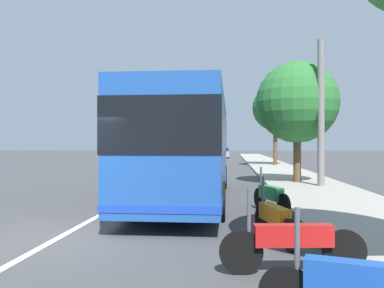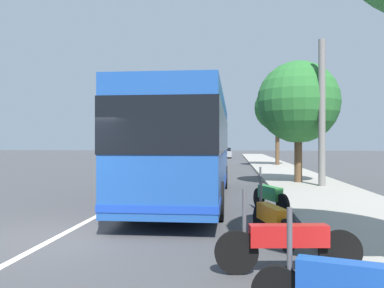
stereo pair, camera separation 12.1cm
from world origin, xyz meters
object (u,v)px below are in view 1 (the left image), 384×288
Objects in this scene: car_oncoming at (203,162)px; roadside_tree_mid_block at (297,102)px; motorcycle_angled at (274,218)px; car_behind_bus at (175,155)px; roadside_tree_far_block at (275,108)px; motorcycle_far_end at (292,242)px; car_side_street at (221,153)px; coach_bus at (188,144)px; utility_pole at (321,114)px; motorcycle_by_tree at (363,288)px; motorcycle_mid_row at (271,196)px.

car_oncoming is 9.28m from roadside_tree_mid_block.
car_behind_bus is (36.00, 6.91, 0.20)m from motorcycle_angled.
roadside_tree_far_block is (15.78, -0.72, 1.10)m from roadside_tree_mid_block.
car_side_street is (49.39, 2.11, 0.21)m from motorcycle_far_end.
coach_bus is 6.72m from utility_pole.
motorcycle_far_end is 49.44m from car_side_street.
car_oncoming is 0.64× the size of utility_pole.
motorcycle_angled is at bearing -95.17° from motorcycle_far_end.
roadside_tree_mid_block is (13.29, -2.25, 3.44)m from motorcycle_far_end.
car_behind_bus reaches higher than motorcycle_angled.
motorcycle_angled is at bearing 10.41° from car_behind_bus.
roadside_tree_mid_block is at bearing -79.50° from motorcycle_by_tree.
motorcycle_far_end is 5.38m from motorcycle_mid_row.
utility_pole is (11.59, -2.97, 2.74)m from motorcycle_far_end.
coach_bus is at bearing 6.63° from motorcycle_angled.
car_behind_bus is at bearing -9.20° from motorcycle_mid_row.
car_oncoming is at bearing 32.80° from utility_pole.
car_side_street is (28.95, -0.62, -0.05)m from car_oncoming.
coach_bus is 2.53× the size of car_behind_bus.
car_behind_bus is at bearing -86.35° from motorcycle_far_end.
motorcycle_by_tree is 0.46× the size of car_behind_bus.
car_oncoming reaches higher than motorcycle_angled.
coach_bus is at bearing -79.62° from motorcycle_far_end.
roadside_tree_far_block is at bearing 47.58° from car_behind_bus.
coach_bus reaches higher than car_side_street.
roadside_tree_far_block is (21.34, -5.35, 3.06)m from coach_bus.
utility_pole is at bearing -45.53° from motorcycle_mid_row.
motorcycle_far_end is 0.54× the size of car_oncoming.
car_side_street is (44.02, 2.33, 0.22)m from motorcycle_mid_row.
motorcycle_mid_row is (3.37, -0.27, 0.01)m from motorcycle_angled.
car_oncoming reaches higher than motorcycle_by_tree.
motorcycle_mid_row is (-2.36, -2.60, -1.49)m from coach_bus.
motorcycle_mid_row is (5.37, -0.22, -0.00)m from motorcycle_far_end.
motorcycle_by_tree is 0.36× the size of roadside_tree_mid_block.
car_side_street reaches higher than motorcycle_angled.
car_behind_bus is 14.06m from roadside_tree_far_block.
motorcycle_far_end reaches higher than motorcycle_mid_row.
roadside_tree_far_block is at bearing -33.06° from car_oncoming.
car_side_street is at bearing -18.59° from motorcycle_mid_row.
motorcycle_mid_row reaches higher than motorcycle_angled.
car_side_street is 38.23m from utility_pole.
motorcycle_mid_row is 0.28× the size of roadside_tree_far_block.
car_side_street is 21.39m from roadside_tree_far_block.
utility_pole reaches higher than motorcycle_angled.
motorcycle_by_tree is at bearing 175.30° from roadside_tree_far_block.
roadside_tree_mid_block is (7.92, -2.03, 3.44)m from motorcycle_mid_row.
car_side_street is at bearing -0.54° from coach_bus.
motorcycle_by_tree is at bearing -163.85° from coach_bus.
car_oncoming is 10.82m from utility_pole.
motorcycle_mid_row is 15.36m from car_oncoming.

